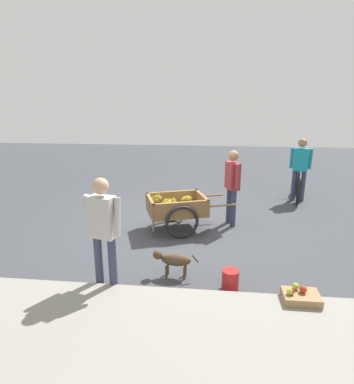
# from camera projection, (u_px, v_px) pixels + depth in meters

# --- Properties ---
(ground_plane) EXTENTS (24.00, 24.00, 0.00)m
(ground_plane) POSITION_uv_depth(u_px,v_px,m) (177.00, 226.00, 6.66)
(ground_plane) COLOR #3D3F44
(curb_strip) EXTENTS (12.00, 2.40, 0.12)m
(curb_strip) POSITION_uv_depth(u_px,v_px,m) (138.00, 360.00, 3.17)
(curb_strip) COLOR gray
(curb_strip) RESTS_ON ground
(fruit_cart) EXTENTS (1.81, 1.27, 0.72)m
(fruit_cart) POSITION_uv_depth(u_px,v_px,m) (176.00, 209.00, 6.37)
(fruit_cart) COLOR olive
(fruit_cart) RESTS_ON ground
(vendor_person) EXTENTS (0.30, 0.52, 1.55)m
(vendor_person) POSITION_uv_depth(u_px,v_px,m) (232.00, 182.00, 6.51)
(vendor_person) COLOR #333851
(vendor_person) RESTS_ON ground
(bicycle) EXTENTS (0.53, 1.63, 0.85)m
(bicycle) POSITION_uv_depth(u_px,v_px,m) (298.00, 186.00, 8.38)
(bicycle) COLOR black
(bicycle) RESTS_ON ground
(cyclist_person) EXTENTS (0.51, 0.27, 1.59)m
(cyclist_person) POSITION_uv_depth(u_px,v_px,m) (300.00, 164.00, 8.07)
(cyclist_person) COLOR #333851
(cyclist_person) RESTS_ON ground
(dog) EXTENTS (0.67, 0.21, 0.40)m
(dog) POSITION_uv_depth(u_px,v_px,m) (173.00, 260.00, 4.71)
(dog) COLOR #4C3823
(dog) RESTS_ON ground
(plastic_bucket) EXTENTS (0.23, 0.23, 0.29)m
(plastic_bucket) POSITION_uv_depth(u_px,v_px,m) (230.00, 280.00, 4.41)
(plastic_bucket) COLOR #B21E1E
(plastic_bucket) RESTS_ON ground
(apple_crate) EXTENTS (0.44, 0.32, 0.31)m
(apple_crate) POSITION_uv_depth(u_px,v_px,m) (300.00, 300.00, 4.00)
(apple_crate) COLOR #99754C
(apple_crate) RESTS_ON ground
(bystander_person) EXTENTS (0.50, 0.29, 1.57)m
(bystander_person) POSITION_uv_depth(u_px,v_px,m) (103.00, 225.00, 4.20)
(bystander_person) COLOR #333851
(bystander_person) RESTS_ON ground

